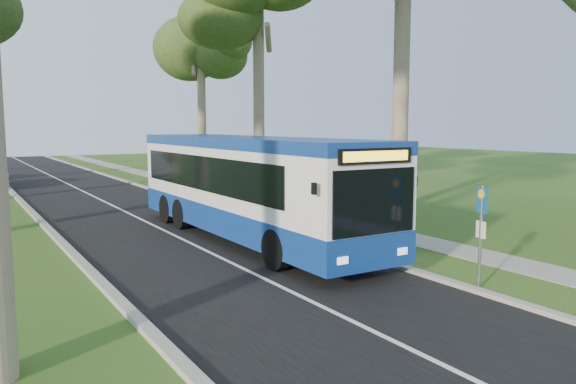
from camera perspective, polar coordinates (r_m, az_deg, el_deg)
name	(u,v)px	position (r m, az deg, el deg)	size (l,w,h in m)	color
ground	(346,252)	(16.73, 5.92, -6.08)	(120.00, 120.00, 0.00)	#2C5119
road	(132,215)	(24.13, -15.55, -2.28)	(7.00, 100.00, 0.02)	black
kerb_east	(210,208)	(25.28, -7.90, -1.58)	(0.25, 100.00, 0.12)	#9E9B93
kerb_west	(41,221)	(23.44, -23.82, -2.76)	(0.25, 100.00, 0.12)	#9E9B93
centre_line	(132,215)	(24.13, -15.55, -2.25)	(0.12, 100.00, 0.01)	white
footpath	(269,204)	(26.60, -1.95, -1.21)	(1.50, 100.00, 0.02)	gray
bus	(248,187)	(18.16, -4.09, 0.51)	(2.68, 12.63, 3.34)	white
bus_stop_sign	(481,225)	(13.38, 19.02, -3.16)	(0.12, 0.33, 2.38)	gray
bus_shelter	(384,192)	(17.52, 9.73, -0.01)	(2.30, 3.10, 2.38)	black
litter_bin	(277,210)	(21.59, -1.11, -1.87)	(0.52, 0.52, 0.91)	black
tree_east_d	(200,33)	(47.12, -8.89, 15.69)	(5.20, 5.20, 14.92)	#7A6B56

